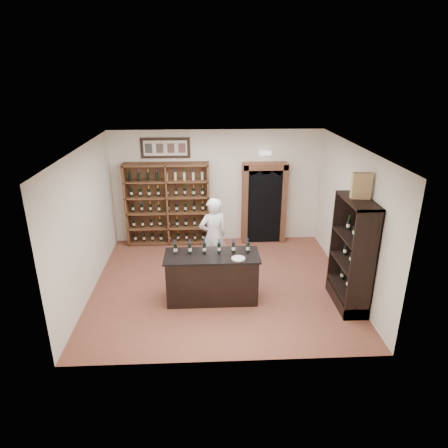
# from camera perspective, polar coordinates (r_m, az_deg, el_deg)

# --- Properties ---
(floor) EXTENTS (5.50, 5.50, 0.00)m
(floor) POSITION_cam_1_polar(r_m,az_deg,el_deg) (8.90, -0.45, -8.53)
(floor) COLOR brown
(floor) RESTS_ON ground
(ceiling) EXTENTS (5.50, 5.50, 0.00)m
(ceiling) POSITION_cam_1_polar(r_m,az_deg,el_deg) (7.85, -0.52, 10.84)
(ceiling) COLOR white
(ceiling) RESTS_ON wall_back
(wall_back) EXTENTS (5.50, 0.04, 3.00)m
(wall_back) POSITION_cam_1_polar(r_m,az_deg,el_deg) (10.63, -1.03, 5.32)
(wall_back) COLOR silver
(wall_back) RESTS_ON ground
(wall_left) EXTENTS (0.04, 5.00, 3.00)m
(wall_left) POSITION_cam_1_polar(r_m,az_deg,el_deg) (8.60, -19.11, 0.20)
(wall_left) COLOR silver
(wall_left) RESTS_ON ground
(wall_right) EXTENTS (0.04, 5.00, 3.00)m
(wall_right) POSITION_cam_1_polar(r_m,az_deg,el_deg) (8.79, 17.73, 0.83)
(wall_right) COLOR silver
(wall_right) RESTS_ON ground
(wine_shelf) EXTENTS (2.20, 0.38, 2.20)m
(wine_shelf) POSITION_cam_1_polar(r_m,az_deg,el_deg) (10.63, -8.02, 2.86)
(wine_shelf) COLOR brown
(wine_shelf) RESTS_ON ground
(framed_picture) EXTENTS (1.25, 0.04, 0.52)m
(framed_picture) POSITION_cam_1_polar(r_m,az_deg,el_deg) (10.40, -8.37, 10.70)
(framed_picture) COLOR black
(framed_picture) RESTS_ON wall_back
(arched_doorway) EXTENTS (1.17, 0.35, 2.17)m
(arched_doorway) POSITION_cam_1_polar(r_m,az_deg,el_deg) (10.68, 5.74, 3.27)
(arched_doorway) COLOR black
(arched_doorway) RESTS_ON ground
(emergency_light) EXTENTS (0.30, 0.10, 0.10)m
(emergency_light) POSITION_cam_1_polar(r_m,az_deg,el_deg) (10.45, 5.92, 10.02)
(emergency_light) COLOR white
(emergency_light) RESTS_ON wall_back
(tasting_counter) EXTENTS (1.88, 0.78, 1.00)m
(tasting_counter) POSITION_cam_1_polar(r_m,az_deg,el_deg) (8.13, -1.71, -7.64)
(tasting_counter) COLOR black
(tasting_counter) RESTS_ON ground
(counter_bottle_0) EXTENTS (0.07, 0.07, 0.30)m
(counter_bottle_0) POSITION_cam_1_polar(r_m,az_deg,el_deg) (7.95, -6.97, -3.53)
(counter_bottle_0) COLOR black
(counter_bottle_0) RESTS_ON tasting_counter
(counter_bottle_1) EXTENTS (0.07, 0.07, 0.30)m
(counter_bottle_1) POSITION_cam_1_polar(r_m,az_deg,el_deg) (7.93, -4.89, -3.50)
(counter_bottle_1) COLOR black
(counter_bottle_1) RESTS_ON tasting_counter
(counter_bottle_2) EXTENTS (0.07, 0.07, 0.30)m
(counter_bottle_2) POSITION_cam_1_polar(r_m,az_deg,el_deg) (7.93, -2.81, -3.47)
(counter_bottle_2) COLOR black
(counter_bottle_2) RESTS_ON tasting_counter
(counter_bottle_3) EXTENTS (0.07, 0.07, 0.30)m
(counter_bottle_3) POSITION_cam_1_polar(r_m,az_deg,el_deg) (7.93, -0.73, -3.43)
(counter_bottle_3) COLOR black
(counter_bottle_3) RESTS_ON tasting_counter
(counter_bottle_4) EXTENTS (0.07, 0.07, 0.30)m
(counter_bottle_4) POSITION_cam_1_polar(r_m,az_deg,el_deg) (7.94, 1.35, -3.39)
(counter_bottle_4) COLOR black
(counter_bottle_4) RESTS_ON tasting_counter
(counter_bottle_5) EXTENTS (0.07, 0.07, 0.30)m
(counter_bottle_5) POSITION_cam_1_polar(r_m,az_deg,el_deg) (7.97, 3.42, -3.34)
(counter_bottle_5) COLOR black
(counter_bottle_5) RESTS_ON tasting_counter
(side_cabinet) EXTENTS (0.48, 1.20, 2.20)m
(side_cabinet) POSITION_cam_1_polar(r_m,az_deg,el_deg) (8.24, 17.75, -6.26)
(side_cabinet) COLOR black
(side_cabinet) RESTS_ON ground
(shopkeeper) EXTENTS (0.77, 0.64, 1.81)m
(shopkeeper) POSITION_cam_1_polar(r_m,az_deg,el_deg) (8.99, -1.56, -1.76)
(shopkeeper) COLOR white
(shopkeeper) RESTS_ON ground
(plate) EXTENTS (0.27, 0.27, 0.02)m
(plate) POSITION_cam_1_polar(r_m,az_deg,el_deg) (7.72, 2.05, -4.95)
(plate) COLOR beige
(plate) RESTS_ON tasting_counter
(wine_crate) EXTENTS (0.36, 0.18, 0.48)m
(wine_crate) POSITION_cam_1_polar(r_m,az_deg,el_deg) (7.70, 19.02, 5.19)
(wine_crate) COLOR tan
(wine_crate) RESTS_ON side_cabinet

